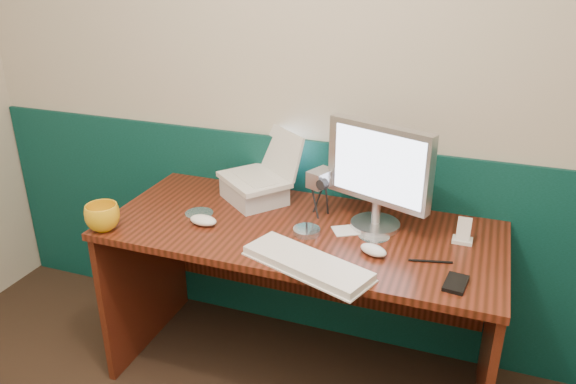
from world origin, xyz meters
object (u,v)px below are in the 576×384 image
at_px(monitor, 379,176).
at_px(mug, 102,217).
at_px(camcorder, 320,191).
at_px(laptop, 253,155).
at_px(desk, 300,305).
at_px(keyboard, 307,264).

distance_m(monitor, mug, 1.11).
bearing_deg(camcorder, laptop, -164.00).
bearing_deg(laptop, desk, 5.96).
distance_m(laptop, camcorder, 0.34).
distance_m(mug, camcorder, 0.89).
height_order(laptop, monitor, monitor).
bearing_deg(monitor, camcorder, -165.81).
xyz_separation_m(laptop, camcorder, (0.32, -0.04, -0.10)).
xyz_separation_m(desk, laptop, (-0.28, 0.18, 0.59)).
bearing_deg(mug, laptop, 45.61).
relative_size(laptop, mug, 2.17).
bearing_deg(keyboard, laptop, 151.11).
relative_size(monitor, keyboard, 0.93).
bearing_deg(desk, laptop, 147.14).
xyz_separation_m(desk, mug, (-0.74, -0.28, 0.43)).
xyz_separation_m(mug, camcorder, (0.78, 0.43, 0.06)).
bearing_deg(desk, mug, -158.96).
xyz_separation_m(keyboard, mug, (-0.86, -0.00, 0.04)).
bearing_deg(laptop, monitor, 32.14).
distance_m(monitor, camcorder, 0.27).
relative_size(desk, monitor, 3.60).
relative_size(laptop, keyboard, 0.63).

